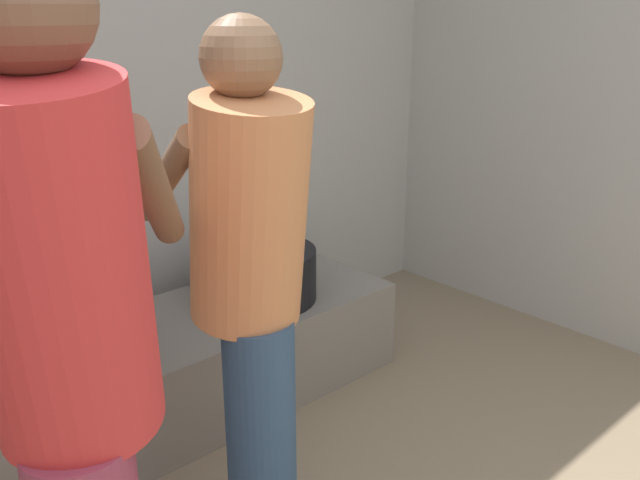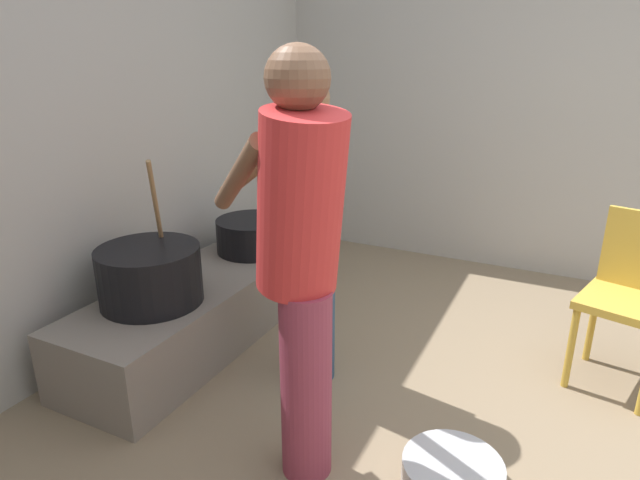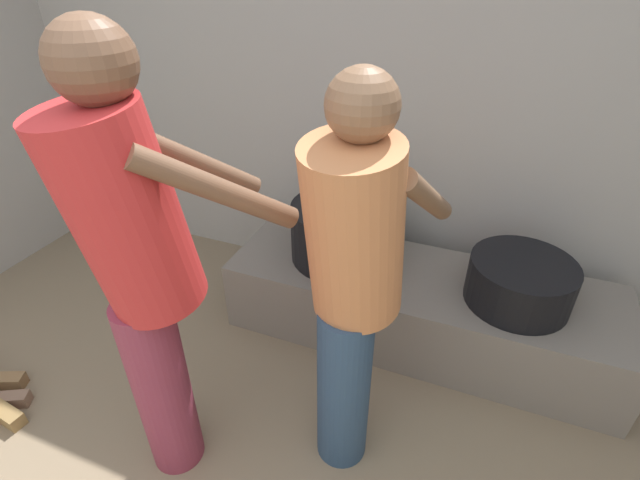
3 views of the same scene
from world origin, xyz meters
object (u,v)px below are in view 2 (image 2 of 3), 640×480
at_px(chair_yellow, 631,293).
at_px(metal_mixing_bowl, 452,473).
at_px(cooking_pot_main, 150,275).
at_px(cook_in_orange_shirt, 309,217).
at_px(cook_in_red_shirt, 301,250).
at_px(cooking_pot_secondary, 253,235).

relative_size(chair_yellow, metal_mixing_bowl, 2.22).
relative_size(cooking_pot_main, cook_in_orange_shirt, 0.49).
bearing_deg(chair_yellow, cook_in_red_shirt, 136.87).
bearing_deg(chair_yellow, cooking_pot_secondary, 92.05).
distance_m(cook_in_red_shirt, metal_mixing_bowl, 1.08).
xyz_separation_m(cook_in_orange_shirt, metal_mixing_bowl, (-0.44, -0.86, -0.81)).
xyz_separation_m(cooking_pot_main, cooking_pot_secondary, (0.87, -0.05, -0.04)).
relative_size(cooking_pot_secondary, metal_mixing_bowl, 1.17).
bearing_deg(cooking_pot_main, cooking_pot_secondary, -3.56).
distance_m(cooking_pot_main, metal_mixing_bowl, 1.70).
bearing_deg(cooking_pot_secondary, cook_in_orange_shirt, -128.66).
bearing_deg(chair_yellow, cooking_pot_main, 113.15).
relative_size(cooking_pot_main, chair_yellow, 0.85).
height_order(cooking_pot_main, metal_mixing_bowl, cooking_pot_main).
height_order(cook_in_red_shirt, metal_mixing_bowl, cook_in_red_shirt).
distance_m(cook_in_red_shirt, chair_yellow, 1.77).
height_order(cook_in_orange_shirt, metal_mixing_bowl, cook_in_orange_shirt).
xyz_separation_m(cook_in_orange_shirt, chair_yellow, (0.65, -1.44, -0.37)).
height_order(cook_in_orange_shirt, chair_yellow, cook_in_orange_shirt).
relative_size(cooking_pot_main, cook_in_red_shirt, 0.46).
bearing_deg(metal_mixing_bowl, cook_in_red_shirt, 105.10).
relative_size(cook_in_red_shirt, cook_in_orange_shirt, 1.08).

